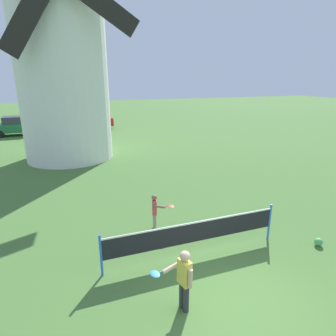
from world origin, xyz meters
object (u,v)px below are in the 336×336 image
player_near (183,278)px  player_far (155,210)px  tennis_net (194,232)px  windmill (59,41)px  parked_car_green (20,125)px  stray_ball (318,242)px  parked_car_red (92,120)px

player_near → player_far: size_ratio=1.19×
tennis_net → windmill: bearing=102.8°
windmill → tennis_net: size_ratio=2.59×
tennis_net → parked_car_green: size_ratio=1.13×
player_far → stray_ball: bearing=-32.0°
stray_ball → parked_car_green: size_ratio=0.05×
player_near → stray_ball: player_near is taller
player_far → parked_car_green: size_ratio=0.27×
player_far → stray_ball: 4.82m
stray_ball → parked_car_green: bearing=114.5°
stray_ball → parked_car_green: parked_car_green is taller
tennis_net → parked_car_red: (-0.34, 21.73, 0.12)m
parked_car_red → player_far: bearing=-90.5°
player_near → parked_car_red: size_ratio=0.36×
tennis_net → player_near: bearing=-121.7°
player_near → parked_car_green: size_ratio=0.31×
player_near → parked_car_green: 23.04m
windmill → player_near: windmill is taller
player_near → tennis_net: bearing=58.3°
windmill → player_far: (2.12, -9.94, -5.80)m
parked_car_red → tennis_net: bearing=-89.1°
parked_car_red → player_near: bearing=-91.7°
tennis_net → stray_ball: tennis_net is taller
windmill → player_far: bearing=-77.9°
tennis_net → parked_car_green: bearing=106.9°
stray_ball → parked_car_green: 23.73m
tennis_net → stray_ball: 3.67m
player_near → player_far: (0.50, 3.38, -0.12)m
tennis_net → player_far: 1.79m
windmill → stray_ball: 15.30m
player_near → parked_car_red: (0.69, 23.39, 0.03)m
player_near → parked_car_green: parked_car_green is taller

